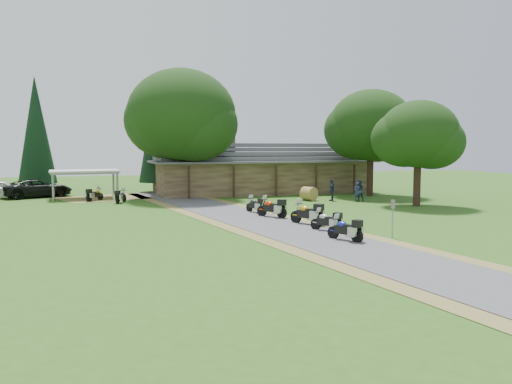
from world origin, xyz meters
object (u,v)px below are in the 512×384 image
object	(u,v)px
motorcycle_row_c	(307,212)
hay_bale	(309,194)
motorcycle_carport_b	(121,195)
motorcycle_row_a	(345,228)
lodge	(260,167)
carport	(85,184)
car_white_sedan	(1,187)
motorcycle_row_e	(255,204)
motorcycle_carport_a	(95,194)
motorcycle_row_d	(272,207)
car_dark_suv	(37,184)
motorcycle_row_b	(326,220)

from	to	relation	value
motorcycle_row_c	hay_bale	size ratio (longest dim) A/B	1.80
motorcycle_carport_b	motorcycle_row_a	bearing A→B (deg)	-130.83
lodge	carport	xyz separation A→B (m)	(-16.43, -1.01, -1.22)
lodge	car_white_sedan	xyz separation A→B (m)	(-23.28, 0.99, -1.43)
lodge	motorcycle_row_e	world-z (taller)	lodge
motorcycle_row_c	motorcycle_carport_a	bearing A→B (deg)	5.14
lodge	motorcycle_row_e	xyz separation A→B (m)	(-5.56, -15.00, -1.87)
carport	motorcycle_row_e	xyz separation A→B (m)	(10.86, -13.99, -0.65)
car_white_sedan	motorcycle_row_d	world-z (taller)	car_white_sedan
lodge	carport	size ratio (longest dim) A/B	3.77
carport	car_dark_suv	distance (m)	4.67
car_dark_suv	motorcycle_row_c	distance (m)	27.43
lodge	motorcycle_row_d	bearing A→B (deg)	-106.87
motorcycle_row_b	motorcycle_carport_a	bearing A→B (deg)	0.74
motorcycle_row_b	motorcycle_row_e	world-z (taller)	motorcycle_row_b
carport	motorcycle_row_c	xyz separation A→B (m)	(12.00, -19.86, -0.52)
carport	car_white_sedan	bearing A→B (deg)	160.80
motorcycle_row_e	motorcycle_carport_a	world-z (taller)	motorcycle_carport_a
motorcycle_row_e	motorcycle_carport_a	bearing A→B (deg)	23.17
motorcycle_row_a	motorcycle_row_b	distance (m)	2.76
car_white_sedan	hay_bale	xyz separation A→B (m)	(24.51, -9.88, -0.45)
motorcycle_row_e	hay_bale	bearing A→B (deg)	-66.09
carport	car_white_sedan	xyz separation A→B (m)	(-6.85, 2.00, -0.21)
lodge	hay_bale	world-z (taller)	lodge
car_dark_suv	motorcycle_row_c	world-z (taller)	car_dark_suv
motorcycle_row_c	motorcycle_row_d	size ratio (longest dim) A/B	1.05
motorcycle_row_d	motorcycle_carport_a	world-z (taller)	motorcycle_row_d
motorcycle_row_d	motorcycle_carport_a	xyz separation A→B (m)	(-10.38, 13.99, -0.08)
motorcycle_row_b	motorcycle_row_e	distance (m)	8.39
motorcycle_row_d	motorcycle_carport_b	size ratio (longest dim) A/B	1.15
carport	motorcycle_row_e	size ratio (longest dim) A/B	3.36
motorcycle_row_b	motorcycle_carport_a	xyz separation A→B (m)	(-11.24, 19.85, -0.01)
motorcycle_row_c	car_dark_suv	bearing A→B (deg)	7.96
car_dark_suv	motorcycle_row_e	size ratio (longest dim) A/B	3.74
car_white_sedan	motorcycle_row_d	bearing A→B (deg)	-137.94
car_white_sedan	car_dark_suv	bearing A→B (deg)	-83.90
motorcycle_row_a	motorcycle_row_c	world-z (taller)	motorcycle_row_c
carport	motorcycle_row_e	world-z (taller)	carport
car_white_sedan	car_dark_suv	distance (m)	2.90
motorcycle_row_c	car_white_sedan	bearing A→B (deg)	13.07
car_white_sedan	motorcycle_carport_a	distance (m)	8.83
lodge	motorcycle_carport_a	xyz separation A→B (m)	(-15.67, -3.46, -1.86)
motorcycle_carport_a	motorcycle_row_e	bearing A→B (deg)	-96.55
motorcycle_carport_a	motorcycle_carport_b	world-z (taller)	motorcycle_carport_a
motorcycle_row_a	hay_bale	xyz separation A→B (m)	(6.07, 17.14, -0.03)
car_dark_suv	motorcycle_row_b	bearing A→B (deg)	-168.88
car_dark_suv	motorcycle_carport_b	distance (m)	9.74
motorcycle_row_c	hay_bale	bearing A→B (deg)	-52.98
motorcycle_row_a	motorcycle_row_b	size ratio (longest dim) A/B	1.02
lodge	car_dark_suv	world-z (taller)	lodge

